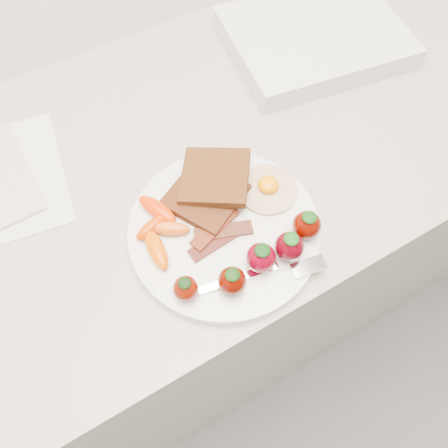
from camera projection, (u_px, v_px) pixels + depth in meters
counter at (192, 269)px, 1.08m from camera, size 2.00×0.60×0.90m
plate at (224, 230)px, 0.62m from camera, size 0.27×0.27×0.02m
toast_lower at (206, 196)px, 0.63m from camera, size 0.13×0.13×0.01m
toast_upper at (215, 177)px, 0.63m from camera, size 0.13×0.13×0.02m
fried_egg at (268, 188)px, 0.64m from camera, size 0.10×0.10×0.02m
bacon_strips at (218, 233)px, 0.60m from camera, size 0.10×0.06×0.01m
baby_carrots at (159, 228)px, 0.60m from camera, size 0.08×0.12×0.02m
strawberries at (263, 255)px, 0.57m from camera, size 0.22×0.06×0.05m
fork at (271, 273)px, 0.57m from camera, size 0.17×0.06×0.00m
paper_sheet at (8, 179)px, 0.67m from camera, size 0.20×0.25×0.00m
appliance at (314, 38)px, 0.80m from camera, size 0.34×0.29×0.04m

